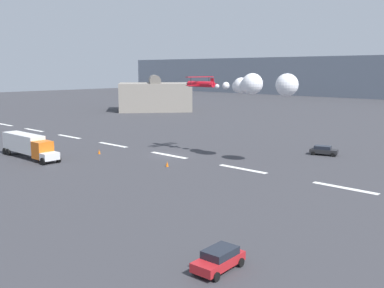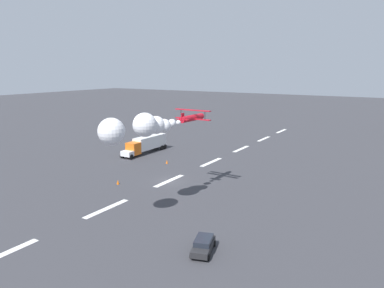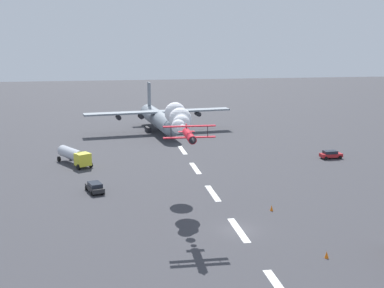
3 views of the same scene
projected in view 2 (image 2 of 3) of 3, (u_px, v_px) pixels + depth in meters
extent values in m
plane|color=#38383D|center=(169.00, 181.00, 62.71)|extent=(440.00, 440.00, 0.00)
cube|color=white|center=(281.00, 131.00, 112.48)|extent=(8.00, 0.90, 0.01)
cube|color=white|center=(264.00, 139.00, 100.04)|extent=(8.00, 0.90, 0.01)
cube|color=white|center=(241.00, 149.00, 87.59)|extent=(8.00, 0.90, 0.01)
cube|color=white|center=(211.00, 162.00, 75.15)|extent=(8.00, 0.90, 0.01)
cube|color=white|center=(169.00, 181.00, 62.71)|extent=(8.00, 0.90, 0.01)
cube|color=white|center=(106.00, 209.00, 50.27)|extent=(8.00, 0.90, 0.01)
cube|color=white|center=(2.00, 255.00, 37.82)|extent=(8.00, 0.90, 0.01)
cylinder|color=red|center=(192.00, 118.00, 55.90)|extent=(5.57, 1.09, 0.96)
cube|color=red|center=(193.00, 119.00, 56.09)|extent=(0.73, 6.22, 0.12)
cube|color=red|center=(193.00, 110.00, 55.82)|extent=(0.73, 6.22, 0.12)
cylinder|color=black|center=(181.00, 114.00, 57.12)|extent=(0.08, 0.08, 1.34)
cylinder|color=black|center=(205.00, 115.00, 54.80)|extent=(0.08, 0.08, 1.34)
cube|color=red|center=(183.00, 117.00, 53.76)|extent=(0.70, 0.12, 1.10)
cube|color=red|center=(183.00, 120.00, 53.84)|extent=(0.65, 2.01, 0.08)
cone|color=black|center=(203.00, 116.00, 58.46)|extent=(0.72, 0.83, 0.81)
sphere|color=white|center=(178.00, 123.00, 53.02)|extent=(0.70, 0.70, 0.70)
sphere|color=white|center=(172.00, 123.00, 51.52)|extent=(1.16, 1.16, 1.16)
sphere|color=white|center=(164.00, 126.00, 49.55)|extent=(1.89, 1.89, 1.89)
sphere|color=white|center=(156.00, 125.00, 48.95)|extent=(2.40, 2.40, 2.40)
sphere|color=white|center=(148.00, 126.00, 47.67)|extent=(2.62, 2.62, 2.62)
sphere|color=white|center=(145.00, 125.00, 47.17)|extent=(3.14, 3.14, 3.14)
sphere|color=white|center=(111.00, 131.00, 42.29)|extent=(3.18, 3.18, 3.18)
cube|color=silver|center=(127.00, 154.00, 77.87)|extent=(1.62, 2.51, 1.10)
cube|color=orange|center=(133.00, 148.00, 79.39)|extent=(2.42, 2.52, 2.60)
cube|color=silver|center=(150.00, 142.00, 84.24)|extent=(9.40, 2.57, 2.80)
cylinder|color=black|center=(131.00, 157.00, 77.18)|extent=(1.10, 0.36, 1.10)
cylinder|color=black|center=(162.00, 148.00, 86.38)|extent=(1.10, 0.36, 1.10)
cylinder|color=black|center=(165.00, 147.00, 87.38)|extent=(1.10, 0.36, 1.10)
cylinder|color=black|center=(122.00, 156.00, 78.45)|extent=(1.10, 0.36, 1.10)
cylinder|color=black|center=(153.00, 146.00, 87.65)|extent=(1.10, 0.36, 1.10)
cylinder|color=black|center=(156.00, 146.00, 88.65)|extent=(1.10, 0.36, 1.10)
cube|color=#262628|center=(203.00, 246.00, 38.24)|extent=(4.71, 3.03, 0.65)
cube|color=#1E232D|center=(204.00, 240.00, 38.31)|extent=(3.00, 2.37, 0.55)
cylinder|color=black|center=(209.00, 258.00, 36.64)|extent=(0.68, 0.40, 0.64)
cylinder|color=black|center=(214.00, 244.00, 39.54)|extent=(0.68, 0.40, 0.64)
cylinder|color=black|center=(191.00, 255.00, 37.07)|extent=(0.68, 0.40, 0.64)
cylinder|color=black|center=(198.00, 242.00, 39.98)|extent=(0.68, 0.40, 0.64)
cone|color=orange|center=(167.00, 162.00, 74.00)|extent=(0.44, 0.44, 0.75)
cone|color=orange|center=(118.00, 182.00, 60.80)|extent=(0.44, 0.44, 0.75)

